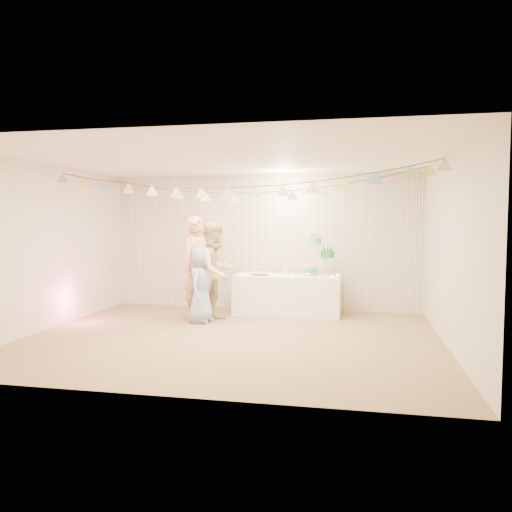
% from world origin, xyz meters
% --- Properties ---
extents(floor, '(6.00, 6.00, 0.00)m').
position_xyz_m(floor, '(0.00, 0.00, 0.00)').
color(floor, olive).
rests_on(floor, ground).
extents(ceiling, '(6.00, 6.00, 0.00)m').
position_xyz_m(ceiling, '(0.00, 0.00, 2.60)').
color(ceiling, white).
rests_on(ceiling, ground).
extents(back_wall, '(6.00, 6.00, 0.00)m').
position_xyz_m(back_wall, '(0.00, 2.50, 1.30)').
color(back_wall, white).
rests_on(back_wall, ground).
extents(front_wall, '(6.00, 6.00, 0.00)m').
position_xyz_m(front_wall, '(0.00, -2.50, 1.30)').
color(front_wall, white).
rests_on(front_wall, ground).
extents(left_wall, '(5.00, 5.00, 0.00)m').
position_xyz_m(left_wall, '(-3.00, 0.00, 1.30)').
color(left_wall, white).
rests_on(left_wall, ground).
extents(right_wall, '(5.00, 5.00, 0.00)m').
position_xyz_m(right_wall, '(3.00, 0.00, 1.30)').
color(right_wall, white).
rests_on(right_wall, ground).
extents(table, '(1.92, 0.77, 0.72)m').
position_xyz_m(table, '(0.54, 2.00, 0.36)').
color(table, white).
rests_on(table, floor).
extents(cake_stand, '(0.63, 0.37, 0.70)m').
position_xyz_m(cake_stand, '(1.09, 2.05, 1.10)').
color(cake_stand, silver).
rests_on(cake_stand, table).
extents(cake_bottom, '(0.31, 0.31, 0.15)m').
position_xyz_m(cake_bottom, '(0.94, 1.99, 0.84)').
color(cake_bottom, teal).
rests_on(cake_bottom, cake_stand).
extents(cake_middle, '(0.27, 0.27, 0.22)m').
position_xyz_m(cake_middle, '(1.27, 2.14, 1.11)').
color(cake_middle, '#1B7D21').
rests_on(cake_middle, cake_stand).
extents(cake_top_tier, '(0.25, 0.25, 0.19)m').
position_xyz_m(cake_top_tier, '(1.03, 2.02, 1.38)').
color(cake_top_tier, '#49CDE6').
rests_on(cake_top_tier, cake_stand).
extents(platter, '(0.36, 0.36, 0.02)m').
position_xyz_m(platter, '(0.06, 1.95, 0.76)').
color(platter, white).
rests_on(platter, table).
extents(posy, '(0.14, 0.14, 0.16)m').
position_xyz_m(posy, '(0.49, 2.05, 0.83)').
color(posy, white).
rests_on(posy, table).
extents(person_adult_a, '(0.70, 0.78, 1.80)m').
position_xyz_m(person_adult_a, '(-0.95, 1.36, 0.90)').
color(person_adult_a, '#E9967A').
rests_on(person_adult_a, floor).
extents(person_adult_b, '(0.93, 1.02, 1.70)m').
position_xyz_m(person_adult_b, '(-0.58, 1.16, 0.85)').
color(person_adult_b, '#D3B382').
rests_on(person_adult_b, floor).
extents(person_child, '(0.48, 0.67, 1.28)m').
position_xyz_m(person_child, '(-0.78, 0.99, 0.64)').
color(person_child, '#91A2CE').
rests_on(person_child, floor).
extents(bunting_back, '(5.60, 1.10, 0.40)m').
position_xyz_m(bunting_back, '(0.00, 1.10, 2.35)').
color(bunting_back, pink).
rests_on(bunting_back, ceiling).
extents(bunting_front, '(5.60, 0.90, 0.36)m').
position_xyz_m(bunting_front, '(0.00, -0.20, 2.32)').
color(bunting_front, '#72A5E5').
rests_on(bunting_front, ceiling).
extents(tealight_0, '(0.04, 0.04, 0.03)m').
position_xyz_m(tealight_0, '(-0.26, 1.85, 0.73)').
color(tealight_0, '#FFD88C').
rests_on(tealight_0, table).
extents(tealight_1, '(0.04, 0.04, 0.03)m').
position_xyz_m(tealight_1, '(0.19, 2.18, 0.73)').
color(tealight_1, '#FFD88C').
rests_on(tealight_1, table).
extents(tealight_2, '(0.04, 0.04, 0.03)m').
position_xyz_m(tealight_2, '(0.64, 1.78, 0.73)').
color(tealight_2, '#FFD88C').
rests_on(tealight_2, table).
extents(tealight_3, '(0.04, 0.04, 0.03)m').
position_xyz_m(tealight_3, '(0.89, 2.22, 0.73)').
color(tealight_3, '#FFD88C').
rests_on(tealight_3, table).
extents(tealight_4, '(0.04, 0.04, 0.03)m').
position_xyz_m(tealight_4, '(1.36, 1.82, 0.73)').
color(tealight_4, '#FFD88C').
rests_on(tealight_4, table).
extents(tealight_5, '(0.04, 0.04, 0.03)m').
position_xyz_m(tealight_5, '(1.44, 2.15, 0.73)').
color(tealight_5, '#FFD88C').
rests_on(tealight_5, table).
extents(tealight_6, '(0.04, 0.04, 0.03)m').
position_xyz_m(tealight_6, '(0.35, 2.04, 0.73)').
color(tealight_6, '#FFD88C').
rests_on(tealight_6, table).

